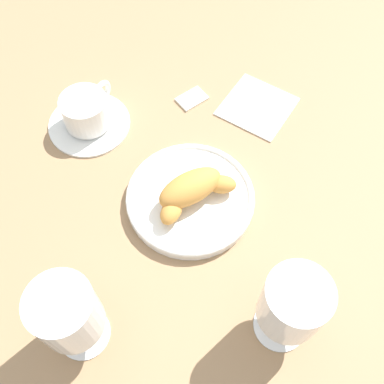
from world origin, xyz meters
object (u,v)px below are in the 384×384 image
Objects in this scene: croissant_large at (193,190)px; juice_glass_right at (293,305)px; juice_glass_left at (67,314)px; coffee_cup_near at (87,114)px; pastry_plate at (192,198)px; sugar_packet at (192,98)px; folded_napkin at (257,106)px.

juice_glass_right is (-0.13, 0.17, 0.05)m from croissant_large.
juice_glass_left reaches higher than croissant_large.
juice_glass_right is at bearing -171.55° from juice_glass_left.
croissant_large is 0.87× the size of coffee_cup_near.
pastry_plate is at bearing -52.24° from croissant_large.
sugar_packet reaches higher than folded_napkin.
pastry_plate is 3.85× the size of sugar_packet.
pastry_plate is 1.37× the size of juice_glass_left.
juice_glass_left reaches higher than folded_napkin.
coffee_cup_near is 0.44m from juice_glass_right.
sugar_packet is at bearing -83.35° from croissant_large.
sugar_packet is at bearing -83.81° from pastry_plate.
juice_glass_left is at bearing 62.73° from folded_napkin.
folded_napkin is (-0.09, -0.20, -0.04)m from croissant_large.
coffee_cup_near is 0.29m from folded_napkin.
juice_glass_left is (0.12, 0.21, 0.08)m from pastry_plate.
folded_napkin is at bearing -114.88° from pastry_plate.
coffee_cup_near is 0.35m from juice_glass_left.
coffee_cup_near is at bearing -43.38° from juice_glass_right.
croissant_large is 0.85× the size of juice_glass_left.
coffee_cup_near is 0.97× the size of juice_glass_right.
sugar_packet is at bearing -2.56° from folded_napkin.
juice_glass_right reaches higher than croissant_large.
pastry_plate is 1.41× the size of coffee_cup_near.
juice_glass_left is (-0.07, 0.34, 0.07)m from coffee_cup_near.
juice_glass_right is at bearing 69.26° from sugar_packet.
sugar_packet is 0.11m from folded_napkin.
juice_glass_right is at bearing 127.79° from pastry_plate.
pastry_plate is at bearing -119.44° from juice_glass_left.
sugar_packet is (-0.16, -0.07, -0.02)m from coffee_cup_near.
juice_glass_left is at bearing 101.35° from coffee_cup_near.
juice_glass_right is (-0.25, -0.04, -0.00)m from juice_glass_left.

